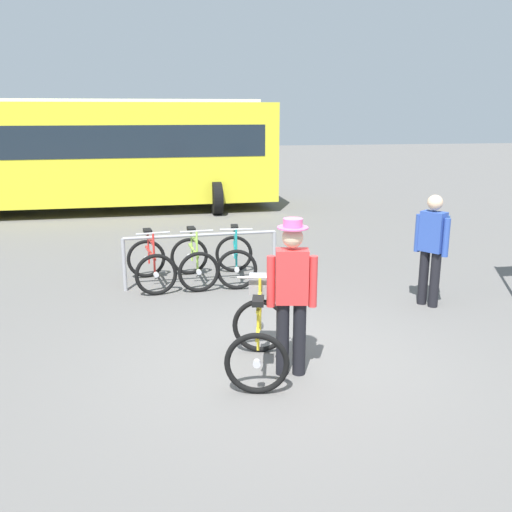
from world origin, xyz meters
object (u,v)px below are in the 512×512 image
Objects in this scene: racked_bike_teal at (235,259)px; bus_distant at (94,149)px; featured_bicycle at (259,330)px; person_with_featured_bike at (292,291)px; racked_bike_red at (151,264)px; pedestrian_with_backpack at (433,243)px; racked_bike_lime at (194,262)px.

bus_distant is (-2.98, 7.39, 1.37)m from racked_bike_teal.
bus_distant reaches higher than featured_bicycle.
featured_bicycle is (-0.18, -3.37, 0.08)m from racked_bike_teal.
featured_bicycle is at bearing -75.40° from bus_distant.
racked_bike_teal is 0.66× the size of person_with_featured_bike.
racked_bike_red is at bearing -176.62° from racked_bike_teal.
pedestrian_with_backpack reaches higher than featured_bicycle.
person_with_featured_bike is at bearing -33.63° from featured_bicycle.
featured_bicycle is 11.19m from bus_distant.
bus_distant is at bearing 101.97° from racked_bike_red.
featured_bicycle is 3.32m from pedestrian_with_backpack.
person_with_featured_bike is (0.83, -3.54, 0.58)m from racked_bike_lime.
person_with_featured_bike is 1.05× the size of pedestrian_with_backpack.
featured_bicycle is 0.63m from person_with_featured_bike.
racked_bike_red is at bearing 110.34° from featured_bicycle.
racked_bike_lime is 0.11× the size of bus_distant.
featured_bicycle is (0.52, -3.33, 0.08)m from racked_bike_lime.
racked_bike_teal is at bearing 147.17° from pedestrian_with_backpack.
person_with_featured_bike reaches higher than racked_bike_lime.
racked_bike_lime is 1.02× the size of racked_bike_teal.
racked_bike_lime is 3.78m from pedestrian_with_backpack.
racked_bike_red is 3.51m from featured_bicycle.
pedestrian_with_backpack is (2.65, -1.71, 0.57)m from racked_bike_teal.
pedestrian_with_backpack is (4.05, -1.63, 0.57)m from racked_bike_red.
racked_bike_red is at bearing -78.03° from bus_distant.
person_with_featured_bike reaches higher than racked_bike_red.
racked_bike_red and featured_bicycle have the same top height.
racked_bike_teal is at bearing -68.03° from bus_distant.
bus_distant reaches higher than racked_bike_red.
racked_bike_red is 0.70m from racked_bike_lime.
racked_bike_teal is 0.11× the size of bus_distant.
racked_bike_lime is at bearing -72.93° from bus_distant.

